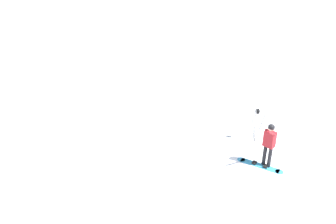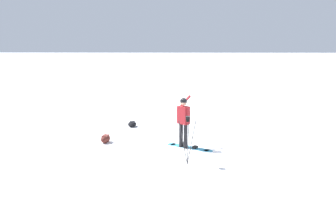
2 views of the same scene
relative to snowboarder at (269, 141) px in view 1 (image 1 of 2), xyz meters
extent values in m
plane|color=white|center=(-0.13, -0.60, -1.11)|extent=(300.00, 300.00, 0.00)
cylinder|color=black|center=(0.08, -0.07, -0.67)|extent=(0.14, 0.14, 0.87)
cylinder|color=black|center=(-0.07, 0.08, -0.67)|extent=(0.14, 0.14, 0.87)
cube|color=maroon|center=(0.01, 0.01, 0.07)|extent=(0.47, 0.47, 0.62)
sphere|color=tan|center=(0.01, 0.01, 0.53)|extent=(0.24, 0.24, 0.24)
sphere|color=black|center=(0.01, 0.01, 0.56)|extent=(0.25, 0.25, 0.25)
cylinder|color=maroon|center=(-0.05, -0.31, 0.50)|extent=(0.46, 0.46, 0.43)
cylinder|color=maroon|center=(-0.12, 0.16, 0.07)|extent=(0.09, 0.09, 0.62)
cube|color=teal|center=(-0.22, 0.00, -1.10)|extent=(1.42, 1.03, 0.02)
cylinder|color=teal|center=(0.42, -0.39, -1.10)|extent=(0.30, 0.30, 0.02)
cylinder|color=teal|center=(-0.85, 0.38, -1.10)|extent=(0.30, 0.30, 0.02)
cube|color=black|center=(-0.03, -0.12, -1.05)|extent=(0.22, 0.24, 0.08)
cube|color=black|center=(-0.40, 0.11, -1.05)|extent=(0.22, 0.24, 0.08)
cylinder|color=#262628|center=(-0.10, 1.87, -0.44)|extent=(0.05, 0.33, 1.33)
cylinder|color=#262628|center=(-0.22, 1.64, -0.44)|extent=(0.28, 0.20, 1.33)
cylinder|color=#262628|center=(0.04, 1.65, -0.44)|extent=(0.30, 0.17, 1.33)
cube|color=black|center=(-0.09, 1.72, 0.25)|extent=(0.10, 0.10, 0.06)
cube|color=black|center=(-0.09, 1.72, 0.33)|extent=(0.12, 0.16, 0.10)
camera|label=1|loc=(-3.57, -11.36, 7.03)|focal=39.19mm
camera|label=2|loc=(0.23, 11.76, 2.46)|focal=36.94mm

